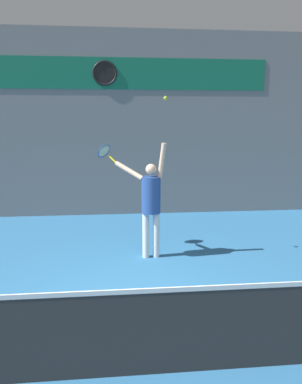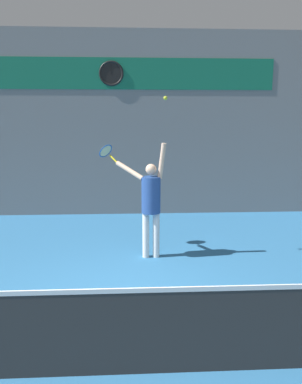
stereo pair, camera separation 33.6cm
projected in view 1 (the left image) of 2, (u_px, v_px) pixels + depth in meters
ground_plane at (132, 321)px, 4.91m from camera, size 18.00×18.00×0.00m
back_wall at (120, 125)px, 10.22m from camera, size 18.00×0.10×5.00m
sponsor_banner at (119, 73)px, 9.92m from camera, size 8.00×0.02×0.82m
scoreboard_clock at (105, 73)px, 9.86m from camera, size 0.66×0.06×0.66m
court_net at (137, 331)px, 3.78m from camera, size 6.84×0.07×1.06m
tennis_player at (151, 200)px, 7.06m from camera, size 0.98×0.61×2.20m
tennis_racket at (105, 152)px, 7.38m from camera, size 0.43×0.41×0.36m
tennis_ball at (166, 98)px, 6.66m from camera, size 0.07×0.07×0.07m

